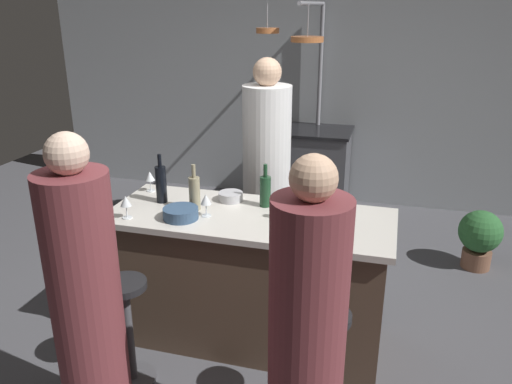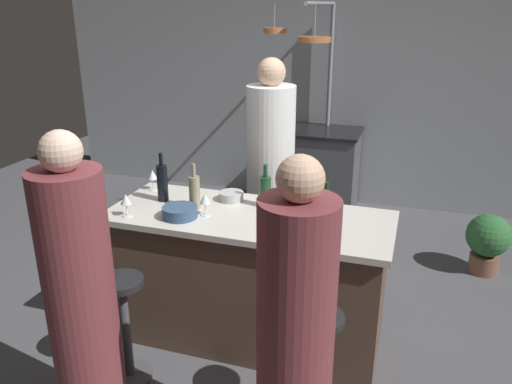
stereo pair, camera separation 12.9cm
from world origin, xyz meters
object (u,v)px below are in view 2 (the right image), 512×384
Objects in this scene: chef at (270,181)px; bar_stool_right at (317,365)px; potted_plant at (488,240)px; stove_range at (321,170)px; wine_bottle_white at (195,192)px; guest_right at (295,345)px; wine_glass_near_left_guest at (126,200)px; guest_left at (81,302)px; wine_bottle_green at (265,191)px; wine_bottle_dark at (162,182)px; mixing_bowl_blue at (180,212)px; mixing_bowl_steel at (231,196)px; bar_stool_left at (125,324)px; pepper_mill at (295,206)px; wine_bottle_red at (325,212)px; wine_glass_by_chef at (153,176)px; wine_glass_near_right_guest at (205,200)px.

chef is 2.62× the size of bar_stool_right.
bar_stool_right reaches higher than potted_plant.
wine_bottle_white reaches higher than stove_range.
guest_right is at bearing -46.79° from wine_bottle_white.
stove_range is 2.85m from wine_glass_near_left_guest.
guest_left is 5.68× the size of wine_bottle_green.
wine_bottle_dark reaches higher than mixing_bowl_blue.
mixing_bowl_steel reaches higher than potted_plant.
stove_range is at bearing 85.09° from mixing_bowl_steel.
mixing_bowl_blue is (0.17, 0.45, 0.56)m from bar_stool_left.
pepper_mill is at bearing -83.00° from stove_range.
wine_bottle_green is at bearing -88.59° from stove_range.
bar_stool_right is at bearing -32.95° from wine_bottle_white.
pepper_mill is 0.93m from wine_bottle_dark.
guest_left reaches higher than stove_range.
wine_bottle_white is (-0.25, -0.88, 0.19)m from chef.
pepper_mill is at bearing 167.05° from wine_bottle_red.
pepper_mill is 1.44× the size of wine_glass_near_left_guest.
wine_bottle_green is 1.31× the size of mixing_bowl_blue.
mixing_bowl_blue is (-0.20, -0.37, 0.01)m from mixing_bowl_steel.
chef is 0.93m from wine_bottle_white.
wine_glass_by_chef is (-0.24, 0.85, 0.63)m from bar_stool_left.
wine_bottle_green is (0.06, -2.28, 0.56)m from stove_range.
stove_range is at bearing 85.74° from chef.
wine_bottle_red is at bearing 27.58° from bar_stool_left.
mixing_bowl_blue is (-0.89, -0.10, -0.08)m from wine_bottle_red.
guest_right is at bearing -66.86° from wine_bottle_green.
bar_stool_left is at bearing -66.81° from wine_glass_near_left_guest.
wine_glass_by_chef is (-1.29, 0.30, -0.01)m from wine_bottle_red.
wine_bottle_red is at bearing 41.30° from guest_left.
wine_bottle_red is at bearing 6.41° from mixing_bowl_blue.
pepper_mill is 0.56m from wine_glass_near_right_guest.
guest_right is at bearing -40.61° from mixing_bowl_blue.
bar_stool_right is at bearing -64.87° from chef.
bar_stool_left is 0.94m from wine_bottle_dark.
guest_right reaches higher than mixing_bowl_blue.
wine_glass_near_right_guest is (-0.25, -2.54, 0.56)m from stove_range.
guest_left is (-0.54, -3.43, 0.31)m from stove_range.
wine_bottle_green is at bearing 151.26° from wine_bottle_red.
guest_right reaches higher than wine_glass_near_right_guest.
wine_bottle_dark reaches higher than bar_stool_right.
bar_stool_left is 3.12× the size of mixing_bowl_blue.
wine_bottle_green is 0.85m from wine_glass_by_chef.
wine_bottle_red reaches higher than wine_bottle_green.
mixing_bowl_steel is (-1.80, -1.25, 0.63)m from potted_plant.
wine_bottle_dark is at bearing 135.83° from mixing_bowl_blue.
mixing_bowl_blue is at bearing -44.53° from wine_glass_by_chef.
wine_bottle_dark is 0.69m from wine_bottle_green.
bar_stool_left is at bearing -113.90° from mixing_bowl_steel.
wine_glass_near_right_guest and wine_glass_by_chef have the same top height.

